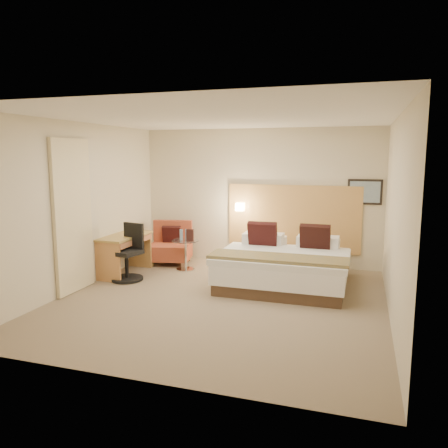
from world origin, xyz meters
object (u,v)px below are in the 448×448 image
(desk, at_px, (126,243))
(side_table, at_px, (186,253))
(desk_chair, at_px, (128,257))
(bed, at_px, (285,265))
(lounge_chair, at_px, (171,247))

(desk, bearing_deg, side_table, 33.42)
(desk_chair, bearing_deg, desk, 126.59)
(bed, relative_size, side_table, 3.60)
(bed, xyz_separation_m, desk_chair, (-2.67, -0.55, 0.07))
(bed, bearing_deg, lounge_chair, 162.02)
(side_table, height_order, desk, desk)
(side_table, height_order, desk_chair, desk_chair)
(lounge_chair, xyz_separation_m, desk, (-0.43, -1.04, 0.24))
(side_table, bearing_deg, desk_chair, -127.01)
(bed, xyz_separation_m, desk, (-2.90, -0.24, 0.24))
(bed, height_order, desk_chair, bed)
(lounge_chair, relative_size, desk_chair, 0.95)
(lounge_chair, xyz_separation_m, side_table, (0.50, -0.43, -0.02))
(lounge_chair, bearing_deg, side_table, -40.56)
(lounge_chair, distance_m, desk, 1.15)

